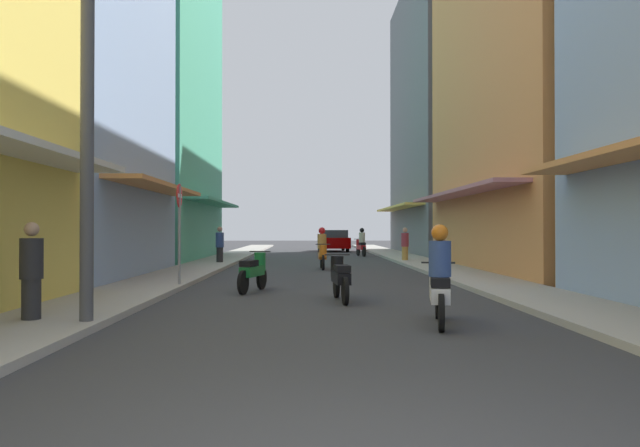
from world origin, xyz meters
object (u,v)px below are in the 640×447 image
motorbike_orange (322,250)px  motorbike_red (361,244)px  motorbike_white (439,280)px  parked_car (334,240)px  motorbike_black (340,277)px  pedestrian_midway (220,246)px  pedestrian_foreground (31,275)px  utility_pole (87,82)px  street_sign_no_entry (179,221)px  pedestrian_far (405,245)px  motorbike_green (254,271)px

motorbike_orange → motorbike_red: bearing=76.7°
motorbike_red → motorbike_white: bearing=-92.2°
motorbike_red → parked_car: 7.20m
motorbike_red → motorbike_black: 20.07m
pedestrian_midway → pedestrian_foreground: bearing=-92.0°
motorbike_orange → parked_car: bearing=85.9°
motorbike_white → utility_pole: 6.21m
motorbike_orange → street_sign_no_entry: (-3.78, -7.17, 1.01)m
motorbike_black → pedestrian_far: size_ratio=1.14×
utility_pole → pedestrian_far: bearing=65.7°
motorbike_black → pedestrian_midway: 13.06m
pedestrian_foreground → utility_pole: utility_pole is taller
motorbike_white → motorbike_red: same height
motorbike_orange → motorbike_black: (0.14, -9.69, -0.20)m
pedestrian_foreground → street_sign_no_entry: size_ratio=0.61×
motorbike_red → street_sign_no_entry: (-6.20, -17.42, 1.01)m
motorbike_black → pedestrian_foreground: (-4.93, -3.13, 0.30)m
motorbike_green → pedestrian_midway: bearing=103.0°
pedestrian_midway → motorbike_orange: bearing=-31.4°
street_sign_no_entry → motorbike_red: bearing=70.4°
utility_pole → motorbike_orange: bearing=73.4°
utility_pole → street_sign_no_entry: utility_pole is taller
motorbike_red → utility_pole: utility_pole is taller
motorbike_black → pedestrian_midway: (-4.40, 12.29, 0.30)m
motorbike_orange → pedestrian_midway: size_ratio=1.12×
motorbike_red → pedestrian_midway: pedestrian_midway is taller
pedestrian_foreground → motorbike_green: bearing=59.4°
motorbike_green → pedestrian_far: size_ratio=1.12×
motorbike_white → utility_pole: size_ratio=0.24×
motorbike_white → street_sign_no_entry: 7.78m
motorbike_black → street_sign_no_entry: bearing=147.4°
motorbike_green → utility_pole: 6.41m
parked_car → street_sign_no_entry: size_ratio=1.58×
motorbike_white → pedestrian_far: size_ratio=1.13×
motorbike_orange → motorbike_white: bearing=-83.2°
pedestrian_midway → street_sign_no_entry: street_sign_no_entry is taller
motorbike_red → pedestrian_far: bearing=-77.2°
motorbike_white → utility_pole: (-5.41, -0.21, 3.04)m
motorbike_black → utility_pole: 6.12m
motorbike_red → utility_pole: 24.26m
motorbike_white → parked_car: motorbike_white is taller
pedestrian_far → pedestrian_midway: pedestrian_midway is taller
parked_car → pedestrian_far: (2.58, -13.30, 0.05)m
motorbike_orange → motorbike_black: 9.69m
motorbike_white → motorbike_black: 3.39m
motorbike_white → motorbike_black: motorbike_white is taller
pedestrian_foreground → motorbike_black: bearing=32.4°
pedestrian_foreground → pedestrian_midway: bearing=88.0°
motorbike_white → pedestrian_foreground: 6.31m
motorbike_white → street_sign_no_entry: bearing=133.5°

